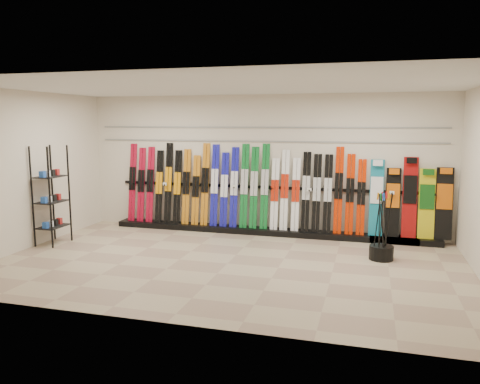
# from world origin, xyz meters

# --- Properties ---
(floor) EXTENTS (8.00, 8.00, 0.00)m
(floor) POSITION_xyz_m (0.00, 0.00, 0.00)
(floor) COLOR gray
(floor) RESTS_ON ground
(back_wall) EXTENTS (8.00, 0.00, 8.00)m
(back_wall) POSITION_xyz_m (0.00, 2.50, 1.50)
(back_wall) COLOR beige
(back_wall) RESTS_ON floor
(left_wall) EXTENTS (0.00, 5.00, 5.00)m
(left_wall) POSITION_xyz_m (-4.00, 0.00, 1.50)
(left_wall) COLOR beige
(left_wall) RESTS_ON floor
(ceiling) EXTENTS (8.00, 8.00, 0.00)m
(ceiling) POSITION_xyz_m (0.00, 0.00, 3.00)
(ceiling) COLOR silver
(ceiling) RESTS_ON back_wall
(ski_rack_base) EXTENTS (8.00, 0.40, 0.12)m
(ski_rack_base) POSITION_xyz_m (0.22, 2.28, 0.06)
(ski_rack_base) COLOR black
(ski_rack_base) RESTS_ON floor
(skis) EXTENTS (5.38, 0.28, 1.83)m
(skis) POSITION_xyz_m (-0.48, 2.35, 0.97)
(skis) COLOR #A70B26
(skis) RESTS_ON ski_rack_base
(snowboards) EXTENTS (1.58, 0.25, 1.60)m
(snowboards) POSITION_xyz_m (3.11, 2.35, 0.85)
(snowboards) COLOR #14728C
(snowboards) RESTS_ON ski_rack_base
(accessory_rack) EXTENTS (0.40, 0.60, 1.96)m
(accessory_rack) POSITION_xyz_m (-3.75, 0.35, 0.98)
(accessory_rack) COLOR black
(accessory_rack) RESTS_ON floor
(pole_bin) EXTENTS (0.42, 0.42, 0.25)m
(pole_bin) POSITION_xyz_m (2.55, 0.96, 0.12)
(pole_bin) COLOR black
(pole_bin) RESTS_ON floor
(ski_poles) EXTENTS (0.31, 0.39, 1.18)m
(ski_poles) POSITION_xyz_m (2.56, 0.94, 0.61)
(ski_poles) COLOR black
(ski_poles) RESTS_ON pole_bin
(slatwall_rail_0) EXTENTS (7.60, 0.02, 0.03)m
(slatwall_rail_0) POSITION_xyz_m (0.00, 2.48, 2.00)
(slatwall_rail_0) COLOR gray
(slatwall_rail_0) RESTS_ON back_wall
(slatwall_rail_1) EXTENTS (7.60, 0.02, 0.03)m
(slatwall_rail_1) POSITION_xyz_m (0.00, 2.48, 2.30)
(slatwall_rail_1) COLOR gray
(slatwall_rail_1) RESTS_ON back_wall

